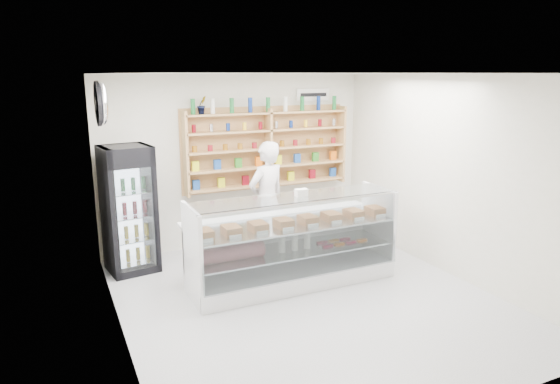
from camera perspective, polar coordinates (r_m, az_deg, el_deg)
room at (r=6.04m, az=3.30°, el=-0.03°), size 5.00×5.00×5.00m
display_counter at (r=6.85m, az=1.43°, el=-7.65°), size 2.82×0.84×1.23m
shop_worker at (r=7.64m, az=-1.52°, el=-0.95°), size 0.77×0.62×1.82m
drinks_cooler at (r=7.42m, az=-16.90°, el=-1.90°), size 0.74×0.73×1.83m
wall_shelving at (r=8.29m, az=-1.34°, el=5.00°), size 2.84×0.28×1.33m
potted_plant at (r=7.84m, az=-8.92°, el=9.80°), size 0.19×0.17×0.28m
security_mirror at (r=6.41m, az=-19.66°, el=9.49°), size 0.15×0.50×0.50m
wall_sign at (r=8.73m, az=3.79°, el=11.04°), size 0.62×0.03×0.20m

